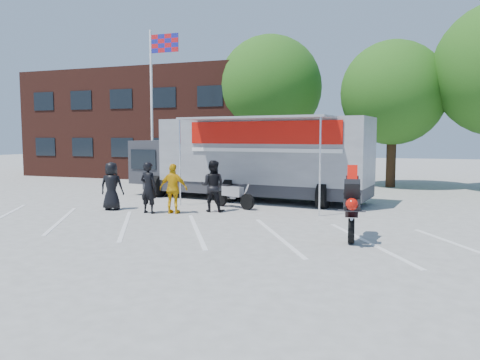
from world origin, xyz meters
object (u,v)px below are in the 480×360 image
Objects in this scene: stunt_bike_rider at (351,238)px; spectator_leather_b at (149,188)px; parked_motorcycle at (234,208)px; spectator_hivis at (173,189)px; tree_mid at (393,93)px; transporter_truck at (252,200)px; flagpole at (156,89)px; tree_left at (270,88)px; spectator_leather_a at (112,186)px; spectator_leather_c at (213,186)px.

spectator_leather_b is (-7.14, 1.70, 0.90)m from stunt_bike_rider.
spectator_hivis is at bearing 163.70° from parked_motorcycle.
tree_mid is 0.71× the size of transporter_truck.
flagpole is 4.43× the size of spectator_leather_b.
tree_left is at bearing 31.25° from parked_motorcycle.
spectator_hivis is (-6.79, -11.64, -4.07)m from tree_mid.
tree_mid is 14.68m from spectator_leather_b.
tree_mid is at bearing -115.70° from spectator_leather_b.
transporter_truck is (1.63, -8.26, -5.57)m from tree_left.
flagpole is at bearing -125.28° from tree_left.
tree_left is 13.70m from spectator_leather_b.
spectator_leather_b is 1.04× the size of spectator_hivis.
spectator_leather_a is at bearing -128.56° from tree_mid.
flagpole is 9.14m from parked_motorcycle.
spectator_hivis is at bearing 31.76° from spectator_leather_c.
tree_left is at bearing -85.78° from spectator_leather_b.
tree_mid is 15.47m from spectator_leather_a.
parked_motorcycle is 6.12m from stunt_bike_rider.
parked_motorcycle is at bearing -118.46° from tree_mid.
spectator_hivis reaches higher than stunt_bike_rider.
spectator_leather_b reaches higher than transporter_truck.
parked_motorcycle is 1.09× the size of spectator_leather_c.
flagpole is at bearing -86.12° from spectator_leather_a.
spectator_leather_c is at bearing -178.49° from spectator_leather_a.
stunt_bike_rider is (4.77, -3.84, 0.00)m from parked_motorcycle.
stunt_bike_rider is 1.14× the size of spectator_leather_c.
tree_left is 12.21m from parked_motorcycle.
tree_mid reaches higher than spectator_leather_b.
spectator_leather_a is at bearing -4.12° from spectator_hivis.
transporter_truck is 3.65m from spectator_leather_c.
spectator_leather_a is at bearing -73.79° from flagpole.
flagpole reaches higher than parked_motorcycle.
tree_left is 4.12× the size of stunt_bike_rider.
stunt_bike_rider is at bearing 173.70° from spectator_leather_b.
parked_motorcycle is at bearing -81.14° from transporter_truck.
tree_left is 4.95× the size of spectator_hivis.
spectator_hivis is (2.52, 0.03, -0.01)m from spectator_leather_a.
tree_mid is 12.12m from parked_motorcycle.
transporter_truck is at bearing -144.09° from spectator_leather_a.
spectator_leather_c is at bearing -88.37° from transporter_truck.
spectator_hivis is at bearing -89.04° from tree_left.
tree_left reaches higher than spectator_leather_a.
flagpole is 14.64m from stunt_bike_rider.
spectator_leather_c is 1.41m from spectator_hivis.
tree_left is at bearing 107.87° from transporter_truck.
parked_motorcycle is 1.14× the size of spectator_leather_a.
tree_left reaches higher than stunt_bike_rider.
spectator_leather_b is at bearing -109.58° from transporter_truck.
tree_left is at bearing 54.72° from flagpole.
flagpole is at bearing -60.94° from spectator_hivis.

